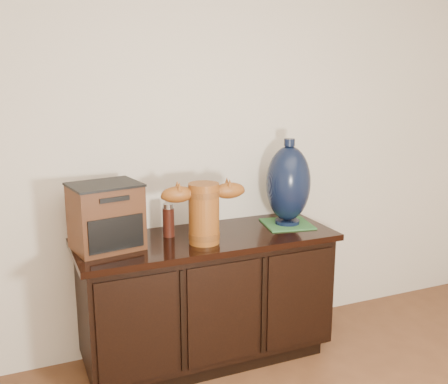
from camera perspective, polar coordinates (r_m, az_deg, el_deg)
name	(u,v)px	position (r m, az deg, el deg)	size (l,w,h in m)	color
sideboard	(207,297)	(3.08, -1.88, -11.38)	(1.46, 0.56, 0.75)	black
terracotta_vessel	(204,210)	(2.79, -2.20, -1.93)	(0.46, 0.18, 0.33)	brown
tv_radio	(106,216)	(2.77, -12.72, -2.61)	(0.39, 0.33, 0.35)	#422210
green_mat	(287,224)	(3.18, 6.88, -3.46)	(0.27, 0.27, 0.01)	#306C34
lamp_base	(288,184)	(3.12, 7.01, 0.89)	(0.31, 0.31, 0.51)	black
spray_can	(168,220)	(2.93, -6.07, -3.08)	(0.06, 0.06, 0.19)	#591B0F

